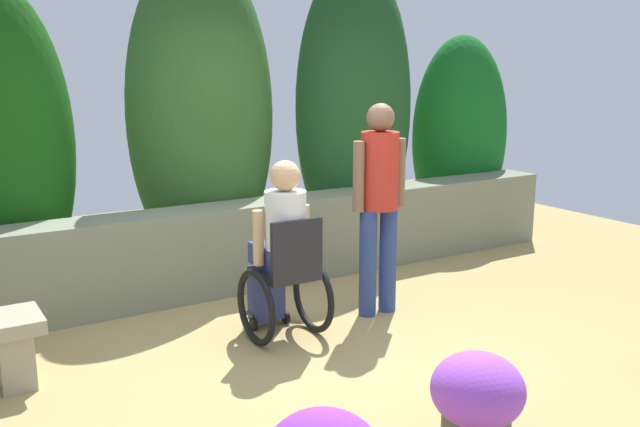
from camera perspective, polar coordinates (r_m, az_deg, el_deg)
name	(u,v)px	position (r m, az deg, el deg)	size (l,w,h in m)	color
ground_plane	(316,353)	(4.98, -0.29, -11.41)	(11.06, 11.06, 0.00)	tan
stone_retaining_wall	(221,249)	(6.22, -8.13, -2.90)	(7.55, 0.43, 0.78)	gray
hedge_backdrop	(211,125)	(6.68, -8.90, 7.19)	(7.73, 1.10, 3.07)	#0E500D
person_in_wheelchair	(282,256)	(5.08, -3.11, -3.47)	(0.53, 0.66, 1.33)	black
person_standing_companion	(379,195)	(5.50, 4.88, 1.52)	(0.49, 0.30, 1.70)	navy
flower_pot_purple_near	(477,398)	(3.89, 12.78, -14.55)	(0.50, 0.50, 0.51)	#474B3D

